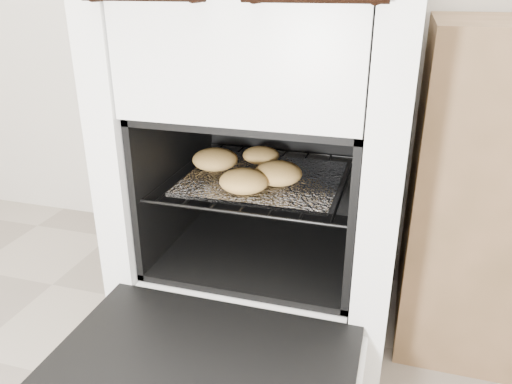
% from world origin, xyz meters
% --- Properties ---
extents(stove, '(0.67, 0.74, 1.02)m').
position_xyz_m(stove, '(0.05, 1.13, 0.50)').
color(stove, white).
rests_on(stove, ground).
extents(oven_door, '(0.60, 0.47, 0.04)m').
position_xyz_m(oven_door, '(0.05, 0.56, 0.22)').
color(oven_door, black).
rests_on(oven_door, stove).
extents(oven_rack, '(0.49, 0.47, 0.01)m').
position_xyz_m(oven_rack, '(0.05, 1.05, 0.45)').
color(oven_rack, black).
rests_on(oven_rack, stove).
extents(foil_sheet, '(0.38, 0.33, 0.01)m').
position_xyz_m(foil_sheet, '(0.05, 1.03, 0.46)').
color(foil_sheet, white).
rests_on(foil_sheet, oven_rack).
extents(baked_rolls, '(0.32, 0.33, 0.05)m').
position_xyz_m(baked_rolls, '(0.01, 1.02, 0.49)').
color(baked_rolls, tan).
rests_on(baked_rolls, foil_sheet).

